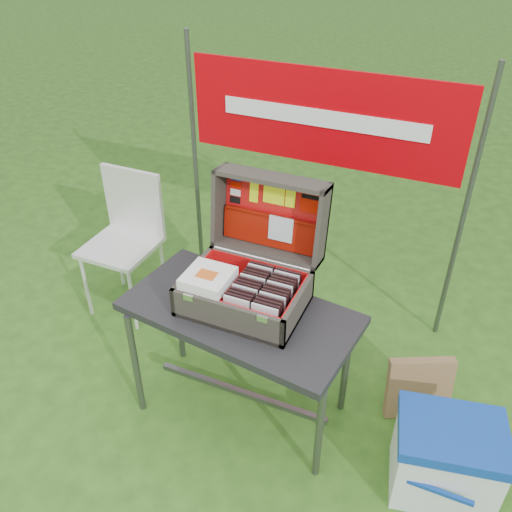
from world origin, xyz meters
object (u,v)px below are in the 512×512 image
at_px(table, 241,362).
at_px(chair, 120,248).
at_px(cooler, 445,459).
at_px(suitcase, 249,253).
at_px(cardboard_box, 419,388).

height_order(table, chair, chair).
bearing_deg(chair, table, -24.45).
bearing_deg(table, cooler, 4.60).
bearing_deg(chair, suitcase, -20.05).
xyz_separation_m(table, cardboard_box, (0.87, 0.36, -0.17)).
xyz_separation_m(suitcase, chair, (-1.08, 0.40, -0.50)).
relative_size(suitcase, chair, 0.61).
distance_m(suitcase, cooler, 1.30).
relative_size(suitcase, cardboard_box, 1.56).
bearing_deg(cardboard_box, table, 176.31).
bearing_deg(chair, cardboard_box, -3.83).
height_order(cooler, chair, chair).
distance_m(table, chair, 1.19).
bearing_deg(suitcase, table, -94.91).
bearing_deg(table, chair, 162.80).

